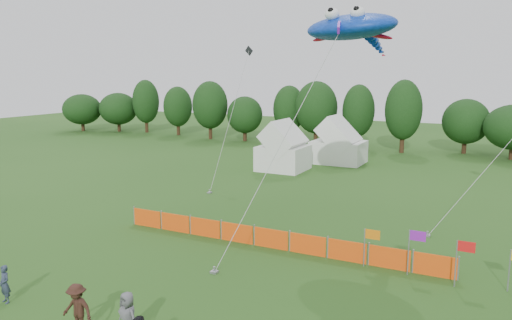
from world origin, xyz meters
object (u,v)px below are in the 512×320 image
at_px(spectator_a, 5,284).
at_px(stingray_kite, 353,28).
at_px(tent_left, 283,150).
at_px(barrier_fence, 271,239).
at_px(spectator_e, 128,317).
at_px(tent_right, 338,145).
at_px(spectator_c, 77,309).

bearing_deg(spectator_a, stingray_kite, 71.47).
distance_m(tent_left, barrier_fence, 20.91).
height_order(tent_left, barrier_fence, tent_left).
relative_size(barrier_fence, spectator_e, 10.26).
distance_m(tent_right, stingray_kite, 23.29).
relative_size(spectator_a, stingray_kite, 0.09).
bearing_deg(stingray_kite, spectator_e, -100.55).
bearing_deg(spectator_c, spectator_a, 169.85).
relative_size(spectator_e, stingray_kite, 0.11).
relative_size(tent_left, spectator_e, 2.39).
xyz_separation_m(tent_right, stingray_kite, (6.98, -20.11, 9.45)).
bearing_deg(spectator_a, barrier_fence, 69.40).
xyz_separation_m(tent_right, spectator_e, (4.11, -35.50, -0.93)).
height_order(barrier_fence, spectator_c, spectator_c).
xyz_separation_m(tent_left, spectator_a, (1.27, -29.61, -1.10)).
bearing_deg(tent_right, barrier_fence, -79.88).
xyz_separation_m(spectator_a, spectator_c, (4.36, -0.45, 0.15)).
bearing_deg(stingray_kite, tent_right, 109.14).
bearing_deg(stingray_kite, tent_left, 126.03).
bearing_deg(barrier_fence, spectator_c, -101.87).
xyz_separation_m(tent_left, barrier_fence, (7.89, -19.32, -1.36)).
distance_m(tent_right, spectator_e, 35.75).
bearing_deg(tent_left, spectator_a, -87.54).
bearing_deg(spectator_e, barrier_fence, 101.93).
bearing_deg(barrier_fence, spectator_a, -122.74).
relative_size(spectator_a, spectator_e, 0.87).
bearing_deg(barrier_fence, tent_right, 100.12).
height_order(tent_right, spectator_a, tent_right).
xyz_separation_m(tent_left, spectator_c, (5.63, -30.06, -0.95)).
bearing_deg(spectator_a, spectator_c, 6.19).
relative_size(tent_right, stingray_kite, 0.31).
bearing_deg(tent_left, spectator_e, -75.80).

